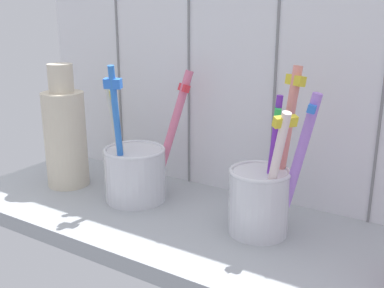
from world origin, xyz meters
The scene contains 5 objects.
counter_slab centered at (0.00, 0.00, 1.00)cm, with size 64.00×22.00×2.00cm, color #9EA3A8.
tile_wall_back centered at (0.00, 12.00, 22.50)cm, with size 64.00×2.20×45.00cm.
toothbrush_cup_left centered at (-8.86, 1.60, 6.24)cm, with size 9.18×12.18×18.45cm.
toothbrush_cup_right centered at (9.32, 1.65, 6.79)cm, with size 9.56×8.09×18.93cm.
ceramic_vase centered at (-20.74, 0.61, 9.59)cm, with size 5.92×5.92×17.52cm.
Camera 1 is at (27.90, -42.97, 26.76)cm, focal length 42.83 mm.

